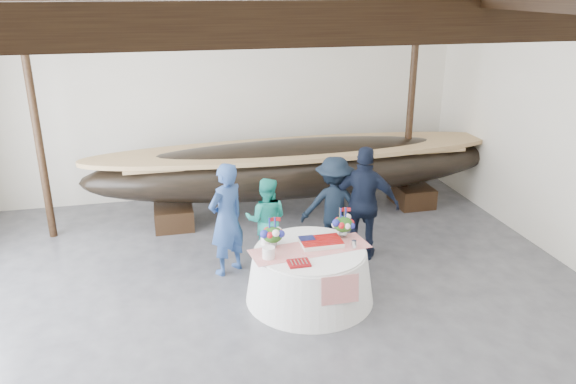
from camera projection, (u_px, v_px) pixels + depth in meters
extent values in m
cube|color=#3D3D42|center=(293.00, 354.00, 7.10)|extent=(10.00, 12.00, 0.01)
cube|color=silver|center=(226.00, 93.00, 11.79)|extent=(10.00, 0.02, 4.50)
cube|color=black|center=(487.00, 21.00, 2.43)|extent=(9.80, 0.12, 0.18)
cube|color=black|center=(323.00, 3.00, 4.71)|extent=(9.80, 0.12, 0.18)
cylinder|color=black|center=(35.00, 117.00, 9.65)|extent=(0.14, 0.14, 4.50)
cylinder|color=black|center=(411.00, 99.00, 11.15)|extent=(0.14, 0.14, 4.50)
cube|color=black|center=(174.00, 215.00, 10.83)|extent=(0.72, 0.93, 0.41)
cube|color=black|center=(411.00, 195.00, 11.89)|extent=(0.72, 0.93, 0.41)
ellipsoid|color=black|center=(298.00, 168.00, 11.09)|extent=(8.27, 1.65, 1.14)
cube|color=#9E7A4C|center=(298.00, 153.00, 10.99)|extent=(6.62, 1.09, 0.06)
cone|color=white|center=(310.00, 275.00, 8.24)|extent=(1.89, 1.89, 0.78)
cylinder|color=white|center=(310.00, 250.00, 8.10)|extent=(1.60, 1.60, 0.04)
cube|color=red|center=(310.00, 249.00, 8.09)|extent=(1.80, 0.77, 0.01)
cube|color=white|center=(321.00, 243.00, 8.21)|extent=(0.60, 0.40, 0.07)
cylinder|color=white|center=(269.00, 253.00, 7.79)|extent=(0.18, 0.18, 0.16)
cylinder|color=white|center=(267.00, 238.00, 8.23)|extent=(0.18, 0.18, 0.18)
cube|color=maroon|center=(299.00, 263.00, 7.65)|extent=(0.30, 0.24, 0.03)
cone|color=silver|center=(354.00, 244.00, 8.10)|extent=(0.09, 0.09, 0.12)
imported|color=navy|center=(226.00, 219.00, 8.83)|extent=(0.81, 0.74, 1.85)
imported|color=teal|center=(266.00, 220.00, 9.29)|extent=(0.85, 0.74, 1.46)
imported|color=black|center=(334.00, 206.00, 9.51)|extent=(1.24, 0.89, 1.73)
imported|color=black|center=(364.00, 204.00, 9.30)|extent=(1.23, 0.96, 1.95)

